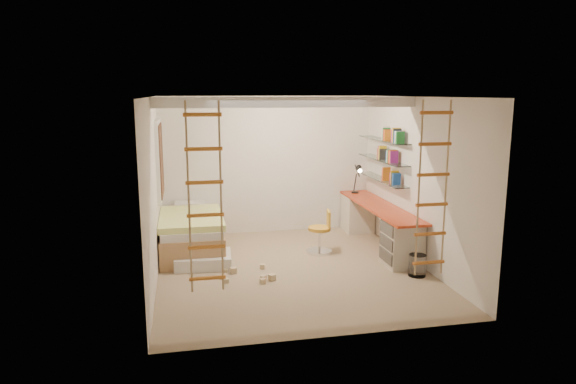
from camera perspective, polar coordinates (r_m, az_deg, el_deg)
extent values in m
plane|color=#967C61|center=(7.94, 0.44, -8.58)|extent=(4.50, 4.50, 0.00)
cube|color=white|center=(7.78, 0.00, 9.95)|extent=(4.00, 0.18, 0.16)
cube|color=white|center=(8.90, -14.15, 3.49)|extent=(0.06, 1.15, 1.35)
cube|color=#4C2D1E|center=(8.90, -13.89, 3.50)|extent=(0.02, 1.00, 1.20)
cylinder|color=white|center=(7.86, 14.17, -7.91)|extent=(0.26, 0.26, 0.32)
cube|color=#BF3716|center=(9.00, 10.11, -1.58)|extent=(0.55, 2.80, 0.04)
cube|color=beige|center=(10.08, 7.74, -2.33)|extent=(0.52, 0.55, 0.71)
cube|color=beige|center=(8.20, 12.60, -5.62)|extent=(0.52, 0.55, 0.71)
cube|color=#4C4742|center=(8.03, 10.91, -4.02)|extent=(0.02, 0.50, 0.18)
cube|color=#4C4742|center=(8.08, 10.85, -5.52)|extent=(0.02, 0.50, 0.18)
cube|color=#4C4742|center=(8.15, 10.80, -7.01)|extent=(0.02, 0.50, 0.18)
cube|color=white|center=(9.25, 10.38, 1.40)|extent=(0.25, 1.80, 0.01)
cube|color=white|center=(9.19, 10.45, 3.55)|extent=(0.25, 1.80, 0.01)
cube|color=white|center=(9.16, 10.53, 5.73)|extent=(0.25, 1.80, 0.01)
cube|color=#AD7F51|center=(8.89, -10.65, -5.11)|extent=(1.00, 2.00, 0.45)
cube|color=white|center=(8.82, -10.72, -3.33)|extent=(0.95, 1.95, 0.12)
cube|color=#E6FE35|center=(8.65, -10.72, -2.86)|extent=(1.02, 1.60, 0.10)
cube|color=white|center=(9.57, -10.83, -1.46)|extent=(0.55, 0.35, 0.12)
cylinder|color=black|center=(10.03, 7.44, -0.03)|extent=(0.14, 0.14, 0.02)
cylinder|color=black|center=(9.99, 7.47, 1.04)|extent=(0.02, 0.15, 0.36)
cylinder|color=black|center=(9.86, 7.69, 2.37)|extent=(0.02, 0.27, 0.20)
cone|color=black|center=(9.74, 7.93, 2.56)|extent=(0.12, 0.14, 0.15)
cylinder|color=#FFEABF|center=(9.71, 8.00, 2.35)|extent=(0.08, 0.04, 0.08)
cylinder|color=gold|center=(8.62, 3.51, -4.08)|extent=(0.43, 0.43, 0.05)
cube|color=gold|center=(8.60, 4.53, -2.96)|extent=(0.08, 0.29, 0.27)
cylinder|color=silver|center=(8.67, 3.49, -5.28)|extent=(0.05, 0.05, 0.38)
cylinder|color=silver|center=(8.73, 3.48, -6.61)|extent=(0.49, 0.49, 0.04)
cube|color=silver|center=(8.18, -9.38, -7.44)|extent=(0.90, 0.72, 0.19)
cube|color=silver|center=(8.22, -10.36, -5.99)|extent=(0.55, 0.46, 0.19)
cube|color=#CCB284|center=(8.18, -10.39, -5.09)|extent=(0.09, 0.09, 0.08)
cube|color=#CCB284|center=(8.16, -10.41, -4.58)|extent=(0.07, 0.07, 0.07)
cube|color=#CCB284|center=(8.14, -10.44, -3.94)|extent=(0.06, 0.06, 0.12)
cube|color=#CCB284|center=(8.02, -7.92, -6.85)|extent=(0.06, 0.06, 0.06)
cube|color=#CCB284|center=(8.27, -7.77, -6.28)|extent=(0.06, 0.06, 0.06)
cube|color=#CCB284|center=(7.97, -11.09, -7.05)|extent=(0.06, 0.06, 0.06)
cube|color=#CCB284|center=(7.49, -2.77, -9.54)|extent=(0.07, 0.07, 0.07)
cube|color=#CCB284|center=(7.38, -2.82, -9.86)|extent=(0.07, 0.07, 0.07)
cube|color=#CCB284|center=(7.97, -2.85, -8.27)|extent=(0.07, 0.07, 0.07)
cube|color=#CCB284|center=(7.60, -7.44, -9.32)|extent=(0.07, 0.07, 0.07)
cube|color=#CCB284|center=(7.44, -6.90, -9.74)|extent=(0.07, 0.07, 0.07)
cube|color=#CCB284|center=(7.50, -1.77, -9.51)|extent=(0.07, 0.07, 0.07)
cube|color=#CCB284|center=(7.81, -6.09, -8.72)|extent=(0.07, 0.07, 0.07)
cube|color=#CCB284|center=(7.86, -6.92, -8.61)|extent=(0.07, 0.07, 0.07)
cube|color=#194CA5|center=(9.23, 10.40, 2.11)|extent=(0.14, 0.46, 0.22)
cube|color=#262626|center=(9.18, 10.48, 4.27)|extent=(0.14, 0.70, 0.22)
cube|color=yellow|center=(9.15, 10.56, 6.45)|extent=(0.14, 0.70, 0.22)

